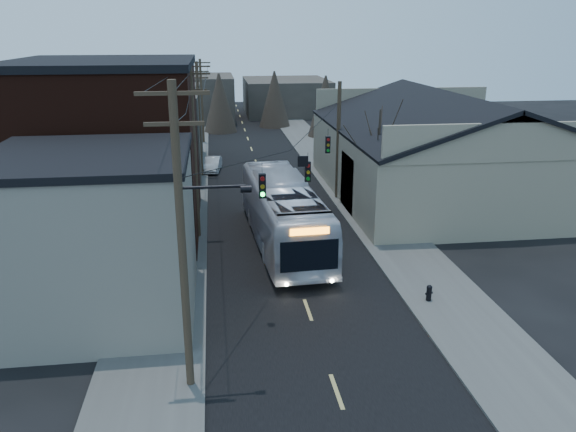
% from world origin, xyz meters
% --- Properties ---
extents(ground, '(160.00, 160.00, 0.00)m').
position_xyz_m(ground, '(0.00, 0.00, 0.00)').
color(ground, black).
rests_on(ground, ground).
extents(road_surface, '(9.00, 110.00, 0.02)m').
position_xyz_m(road_surface, '(0.00, 30.00, 0.01)').
color(road_surface, black).
rests_on(road_surface, ground).
extents(sidewalk_left, '(4.00, 110.00, 0.12)m').
position_xyz_m(sidewalk_left, '(-6.50, 30.00, 0.06)').
color(sidewalk_left, '#474744').
rests_on(sidewalk_left, ground).
extents(sidewalk_right, '(4.00, 110.00, 0.12)m').
position_xyz_m(sidewalk_right, '(6.50, 30.00, 0.06)').
color(sidewalk_right, '#474744').
rests_on(sidewalk_right, ground).
extents(building_clapboard, '(8.00, 8.00, 7.00)m').
position_xyz_m(building_clapboard, '(-9.00, 9.00, 3.50)').
color(building_clapboard, '#6C655A').
rests_on(building_clapboard, ground).
extents(building_brick, '(10.00, 12.00, 10.00)m').
position_xyz_m(building_brick, '(-10.00, 20.00, 5.00)').
color(building_brick, black).
rests_on(building_brick, ground).
extents(building_left_far, '(9.00, 14.00, 7.00)m').
position_xyz_m(building_left_far, '(-9.50, 36.00, 3.50)').
color(building_left_far, '#37322C').
rests_on(building_left_far, ground).
extents(warehouse, '(16.16, 20.60, 7.73)m').
position_xyz_m(warehouse, '(13.00, 25.00, 2.70)').
color(warehouse, gray).
rests_on(warehouse, ground).
extents(building_far_left, '(10.00, 12.00, 6.00)m').
position_xyz_m(building_far_left, '(-6.00, 65.00, 3.00)').
color(building_far_left, '#37322C').
rests_on(building_far_left, ground).
extents(building_far_right, '(12.00, 14.00, 5.00)m').
position_xyz_m(building_far_right, '(7.00, 70.00, 2.50)').
color(building_far_right, '#37322C').
rests_on(building_far_right, ground).
extents(bare_tree, '(0.40, 0.40, 7.20)m').
position_xyz_m(bare_tree, '(6.50, 20.00, 3.60)').
color(bare_tree, black).
rests_on(bare_tree, ground).
extents(utility_lines, '(11.24, 45.28, 10.50)m').
position_xyz_m(utility_lines, '(-3.11, 24.14, 4.95)').
color(utility_lines, '#382B1E').
rests_on(utility_lines, ground).
extents(bus, '(3.95, 13.77, 3.79)m').
position_xyz_m(bus, '(-0.07, 16.28, 1.90)').
color(bus, silver).
rests_on(bus, ground).
extents(parked_car, '(1.77, 3.91, 1.24)m').
position_xyz_m(parked_car, '(-4.08, 34.73, 0.62)').
color(parked_car, '#B6B9BE').
rests_on(parked_car, ground).
extents(fire_hydrant, '(0.37, 0.26, 0.76)m').
position_xyz_m(fire_hydrant, '(5.59, 8.00, 0.53)').
color(fire_hydrant, black).
rests_on(fire_hydrant, sidewalk_right).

